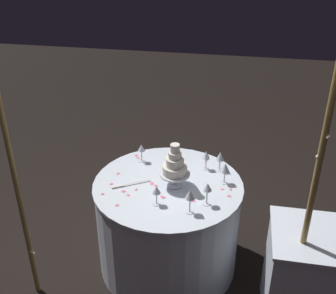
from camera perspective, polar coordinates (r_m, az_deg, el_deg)
ground_plane at (r=3.53m, az=-0.00°, el=-15.41°), size 12.00×12.00×0.00m
decorative_arch at (r=2.25m, az=-2.24°, el=5.58°), size 1.87×0.06×2.50m
main_table at (r=3.28m, az=-0.00°, el=-10.61°), size 1.10×1.10×0.76m
side_table at (r=3.00m, az=18.15°, el=-16.94°), size 0.51×0.51×0.77m
tiered_cake at (r=2.94m, az=0.94°, el=-2.62°), size 0.22×0.22×0.34m
wine_glass_0 at (r=3.03m, az=7.81°, el=-2.90°), size 0.06×0.06×0.16m
wine_glass_1 at (r=3.18m, az=5.24°, el=-1.25°), size 0.06×0.06×0.15m
wine_glass_2 at (r=3.28m, az=-3.65°, el=-0.26°), size 0.06×0.06×0.15m
wine_glass_3 at (r=2.79m, az=5.41°, el=-5.64°), size 0.06×0.06×0.17m
wine_glass_4 at (r=3.18m, az=7.14°, el=-1.36°), size 0.06×0.06×0.16m
wine_glass_5 at (r=2.70m, az=3.05°, el=-6.57°), size 0.06×0.06×0.18m
wine_glass_6 at (r=2.79m, az=-1.60°, el=-6.04°), size 0.06×0.06×0.14m
cake_knife at (r=3.05m, az=-5.40°, el=-5.13°), size 0.26×0.17×0.01m
rose_petal_0 at (r=3.03m, az=-1.67°, el=-5.32°), size 0.04×0.04×0.00m
rose_petal_1 at (r=2.91m, az=-0.81°, el=-6.82°), size 0.04×0.03×0.00m
rose_petal_2 at (r=2.98m, az=-6.10°, el=-6.05°), size 0.04×0.03×0.00m
rose_petal_3 at (r=3.19m, az=-6.85°, el=-3.62°), size 0.03×0.04×0.00m
rose_petal_4 at (r=3.02m, az=8.57°, el=-5.75°), size 0.02×0.03×0.00m
rose_petal_5 at (r=3.34m, az=0.90°, el=-1.80°), size 0.03×0.04×0.00m
rose_petal_6 at (r=3.05m, az=-2.23°, el=-4.99°), size 0.03×0.04×0.00m
rose_petal_7 at (r=2.95m, az=8.37°, el=-6.65°), size 0.04×0.03×0.00m
rose_petal_8 at (r=3.23m, az=0.92°, el=-2.91°), size 0.03×0.03×0.00m
rose_petal_9 at (r=2.94m, az=-5.45°, el=-6.58°), size 0.04×0.03×0.00m
rose_petal_10 at (r=3.02m, az=7.45°, el=-5.71°), size 0.03×0.02×0.00m
rose_petal_11 at (r=2.88m, az=3.46°, el=-7.35°), size 0.03×0.02×0.00m
rose_petal_12 at (r=3.34m, az=5.26°, el=-1.88°), size 0.03×0.03×0.00m
rose_petal_13 at (r=2.98m, az=-8.95°, el=-6.36°), size 0.03×0.03×0.00m
rose_petal_14 at (r=3.37m, az=-4.13°, el=-1.50°), size 0.03×0.02×0.00m
rose_petal_15 at (r=2.91m, az=-0.65°, el=-6.90°), size 0.04×0.04×0.00m
rose_petal_16 at (r=2.85m, az=-7.00°, el=-7.93°), size 0.04×0.04×0.00m
rose_petal_17 at (r=2.99m, az=-4.37°, el=-5.82°), size 0.03×0.03×0.00m
rose_petal_18 at (r=3.07m, az=-7.77°, el=-5.02°), size 0.03×0.03×0.00m
rose_petal_19 at (r=3.24m, az=1.52°, el=-2.84°), size 0.04×0.04×0.00m
rose_petal_20 at (r=3.41m, az=-4.38°, el=-1.16°), size 0.04×0.04×0.00m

